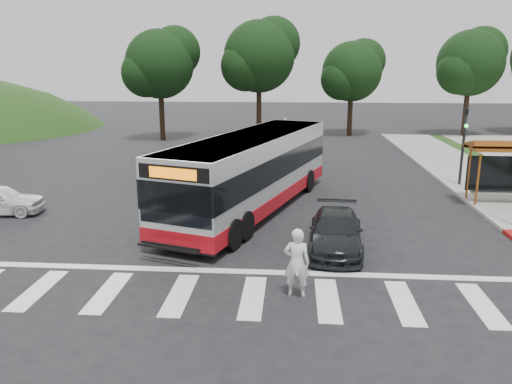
# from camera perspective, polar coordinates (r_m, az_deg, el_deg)

# --- Properties ---
(ground) EXTENTS (140.00, 140.00, 0.00)m
(ground) POSITION_cam_1_polar(r_m,az_deg,el_deg) (18.32, 0.91, -5.05)
(ground) COLOR black
(ground) RESTS_ON ground
(sidewalk_east) EXTENTS (4.00, 40.00, 0.12)m
(sidewalk_east) POSITION_cam_1_polar(r_m,az_deg,el_deg) (27.82, 25.24, 0.41)
(sidewalk_east) COLOR gray
(sidewalk_east) RESTS_ON ground
(curb_east) EXTENTS (0.30, 40.00, 0.15)m
(curb_east) POSITION_cam_1_polar(r_m,az_deg,el_deg) (27.17, 21.30, 0.52)
(curb_east) COLOR #9E9991
(curb_east) RESTS_ON ground
(crosswalk_ladder) EXTENTS (18.00, 2.60, 0.01)m
(crosswalk_ladder) POSITION_cam_1_polar(r_m,az_deg,el_deg) (13.71, -0.36, -11.92)
(crosswalk_ladder) COLOR silver
(crosswalk_ladder) RESTS_ON ground
(traffic_signal_ne_short) EXTENTS (0.18, 0.37, 4.00)m
(traffic_signal_ne_short) POSITION_cam_1_polar(r_m,az_deg,el_deg) (27.39, 22.67, 5.63)
(traffic_signal_ne_short) COLOR black
(traffic_signal_ne_short) RESTS_ON ground
(tree_ne_a) EXTENTS (6.16, 5.74, 9.30)m
(tree_ne_a) POSITION_cam_1_polar(r_m,az_deg,el_deg) (47.77, 23.38, 13.49)
(tree_ne_a) COLOR black
(tree_ne_a) RESTS_ON parking_lot
(tree_north_a) EXTENTS (6.60, 6.15, 10.17)m
(tree_north_a) POSITION_cam_1_polar(r_m,az_deg,el_deg) (43.45, 0.47, 15.36)
(tree_north_a) COLOR black
(tree_north_a) RESTS_ON ground
(tree_north_b) EXTENTS (5.72, 5.33, 8.43)m
(tree_north_b) POSITION_cam_1_polar(r_m,az_deg,el_deg) (45.61, 10.99, 13.47)
(tree_north_b) COLOR black
(tree_north_b) RESTS_ON ground
(tree_north_c) EXTENTS (6.16, 5.74, 9.30)m
(tree_north_c) POSITION_cam_1_polar(r_m,az_deg,el_deg) (42.76, -10.84, 14.29)
(tree_north_c) COLOR black
(tree_north_c) RESTS_ON ground
(transit_bus) EXTENTS (6.50, 12.75, 3.24)m
(transit_bus) POSITION_cam_1_polar(r_m,az_deg,el_deg) (21.26, -0.40, 2.19)
(transit_bus) COLOR #B3B5B8
(transit_bus) RESTS_ON ground
(pedestrian) EXTENTS (0.74, 0.52, 1.92)m
(pedestrian) POSITION_cam_1_polar(r_m,az_deg,el_deg) (13.45, 4.67, -8.06)
(pedestrian) COLOR silver
(pedestrian) RESTS_ON ground
(dark_sedan) EXTENTS (2.09, 4.42, 1.25)m
(dark_sedan) POSITION_cam_1_polar(r_m,az_deg,el_deg) (17.08, 9.12, -4.48)
(dark_sedan) COLOR black
(dark_sedan) RESTS_ON ground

